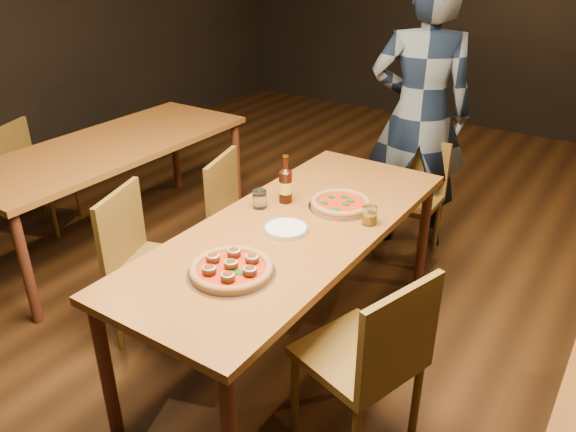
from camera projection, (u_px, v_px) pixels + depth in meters
The scene contains 15 objects.
ground at pixel (293, 346), 3.08m from camera, with size 9.00×9.00×0.00m, color black.
table_main at pixel (294, 238), 2.78m from camera, with size 0.80×2.00×0.75m.
table_left at pixel (110, 153), 3.84m from camera, with size 0.80×2.00×0.75m.
chair_main_nw at pixel (158, 266), 2.98m from camera, with size 0.42×0.42×0.89m, color brown, non-canonical shape.
chair_main_sw at pixel (253, 223), 3.43m from camera, with size 0.42×0.42×0.89m, color brown, non-canonical shape.
chair_main_e at pixel (358, 354), 2.33m from camera, with size 0.43×0.43×0.93m, color brown, non-canonical shape.
chair_end at pixel (409, 200), 3.80m from camera, with size 0.39×0.39×0.83m, color brown, non-canonical shape.
chair_nbr_left at pixel (40, 175), 4.18m from camera, with size 0.39×0.39×0.83m, color brown, non-canonical shape.
pizza_meatball at pixel (231, 269), 2.34m from camera, with size 0.38×0.38×0.07m.
pizza_margherita at pixel (341, 204), 2.91m from camera, with size 0.34×0.34×0.04m.
plate_stack at pixel (286, 229), 2.69m from camera, with size 0.21×0.21×0.02m, color white.
beer_bottle at pixel (286, 186), 2.94m from camera, with size 0.07×0.07×0.25m.
water_glass at pixel (260, 199), 2.90m from camera, with size 0.07×0.07×0.09m, color white.
amber_glass at pixel (370, 215), 2.74m from camera, with size 0.07×0.07×0.09m, color #A27212.
diner at pixel (420, 116), 3.76m from camera, with size 0.68×0.45×1.87m, color black.
Camera 1 is at (1.33, -2.04, 2.03)m, focal length 35.00 mm.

